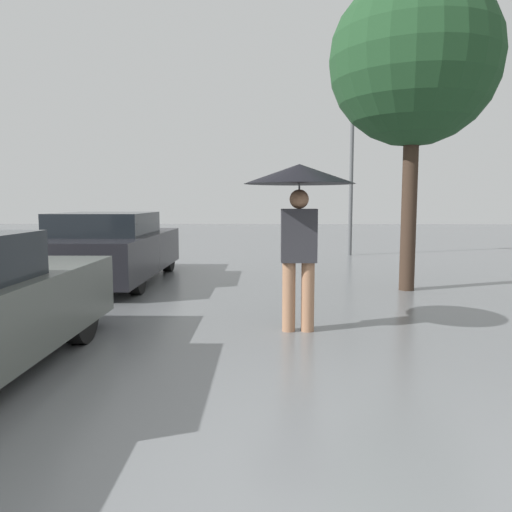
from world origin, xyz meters
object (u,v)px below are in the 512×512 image
Objects in this scene: parked_car_farthest at (109,249)px; tree at (414,62)px; street_lamp at (352,140)px; pedestrian at (299,193)px.

tree is at bearing -8.91° from parked_car_farthest.
parked_car_farthest is 0.97× the size of street_lamp.
tree reaches higher than street_lamp.
tree is at bearing -89.72° from street_lamp.
street_lamp is (1.94, 7.99, 1.52)m from pedestrian.
tree is 1.16× the size of street_lamp.
pedestrian is 4.81m from parked_car_farthest.
tree reaches higher than pedestrian.
parked_car_farthest is 0.83× the size of tree.
pedestrian is 0.45× the size of parked_car_farthest.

